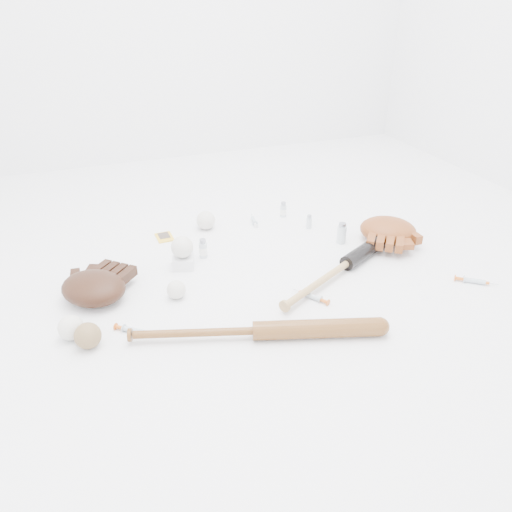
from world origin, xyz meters
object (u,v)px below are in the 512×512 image
object	(u,v)px
bat_wood	(256,331)
pedestal	(183,262)
bat_dark	(347,263)
glove_dark	(93,288)

from	to	relation	value
bat_wood	pedestal	size ratio (longest dim) A/B	10.19
bat_dark	glove_dark	size ratio (longest dim) A/B	3.01
glove_dark	pedestal	bearing A→B (deg)	61.35
pedestal	glove_dark	bearing A→B (deg)	-161.65
bat_dark	bat_wood	bearing A→B (deg)	-178.30
bat_dark	bat_wood	world-z (taller)	same
bat_dark	pedestal	size ratio (longest dim) A/B	10.20
bat_wood	pedestal	bearing A→B (deg)	119.23
bat_wood	glove_dark	world-z (taller)	glove_dark
bat_dark	pedestal	bearing A→B (deg)	129.45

